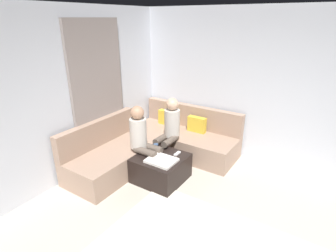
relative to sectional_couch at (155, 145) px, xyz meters
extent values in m
cube|color=silver|center=(2.08, 1.06, 1.07)|extent=(6.00, 0.12, 2.70)
cube|color=silver|center=(-0.86, -1.88, 1.07)|extent=(0.12, 6.00, 2.70)
cube|color=gray|center=(-0.76, -0.58, 0.97)|extent=(0.06, 1.10, 2.50)
cube|color=#9E7F6B|center=(0.30, 0.53, -0.07)|extent=(2.10, 0.85, 0.42)
cube|color=#9E7F6B|center=(0.30, 0.88, 0.36)|extent=(2.10, 0.14, 0.45)
cube|color=#9E7F6B|center=(-0.32, -0.75, -0.07)|extent=(0.85, 1.70, 0.42)
cube|color=#9E7F6B|center=(-0.68, -0.75, 0.36)|extent=(0.14, 1.70, 0.45)
cube|color=gold|center=(-0.20, 0.70, 0.26)|extent=(0.36, 0.12, 0.36)
cube|color=gold|center=(0.50, 0.70, 0.26)|extent=(0.36, 0.12, 0.36)
cube|color=black|center=(0.49, -0.53, -0.07)|extent=(0.76, 0.76, 0.42)
cube|color=white|center=(0.59, -0.65, 0.16)|extent=(0.44, 0.36, 0.04)
cylinder|color=#334C72|center=(0.27, -0.35, 0.19)|extent=(0.08, 0.08, 0.10)
cube|color=white|center=(0.67, -0.31, 0.15)|extent=(0.05, 0.15, 0.02)
cylinder|color=brown|center=(0.37, -0.25, -0.07)|extent=(0.12, 0.12, 0.42)
cylinder|color=brown|center=(0.19, -0.25, -0.07)|extent=(0.12, 0.12, 0.42)
cylinder|color=brown|center=(0.37, -0.05, 0.20)|extent=(0.12, 0.40, 0.12)
cylinder|color=brown|center=(0.19, -0.05, 0.20)|extent=(0.12, 0.40, 0.12)
cylinder|color=beige|center=(0.28, 0.15, 0.45)|extent=(0.28, 0.28, 0.50)
sphere|color=#D8AD8C|center=(0.28, 0.15, 0.81)|extent=(0.22, 0.22, 0.22)
cylinder|color=brown|center=(0.45, -0.44, -0.07)|extent=(0.12, 0.12, 0.42)
cylinder|color=brown|center=(0.45, -0.62, -0.07)|extent=(0.12, 0.12, 0.42)
cylinder|color=brown|center=(0.25, -0.44, 0.20)|extent=(0.40, 0.12, 0.12)
cylinder|color=brown|center=(0.25, -0.62, 0.20)|extent=(0.40, 0.12, 0.12)
cylinder|color=beige|center=(0.05, -0.53, 0.45)|extent=(0.28, 0.28, 0.50)
sphere|color=tan|center=(0.05, -0.53, 0.81)|extent=(0.22, 0.22, 0.22)
camera|label=1|loc=(2.66, -3.62, 2.22)|focal=28.45mm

